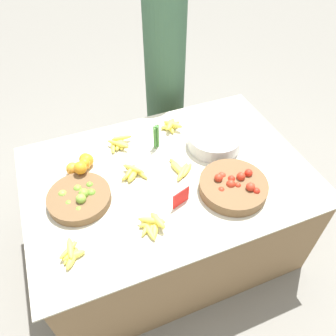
# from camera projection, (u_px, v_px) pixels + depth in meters

# --- Properties ---
(ground_plane) EXTENTS (12.00, 12.00, 0.00)m
(ground_plane) POSITION_uv_depth(u_px,v_px,m) (168.00, 241.00, 2.51)
(ground_plane) COLOR gray
(market_table) EXTENTS (1.70, 1.17, 0.76)m
(market_table) POSITION_uv_depth(u_px,v_px,m) (168.00, 211.00, 2.24)
(market_table) COLOR olive
(market_table) RESTS_ON ground_plane
(lime_bowl) EXTENTS (0.35, 0.35, 0.10)m
(lime_bowl) POSITION_uv_depth(u_px,v_px,m) (79.00, 198.00, 1.81)
(lime_bowl) COLOR brown
(lime_bowl) RESTS_ON market_table
(tomato_basket) EXTENTS (0.39, 0.39, 0.11)m
(tomato_basket) POSITION_uv_depth(u_px,v_px,m) (233.00, 186.00, 1.86)
(tomato_basket) COLOR brown
(tomato_basket) RESTS_ON market_table
(orange_pile) EXTENTS (0.17, 0.20, 0.13)m
(orange_pile) POSITION_uv_depth(u_px,v_px,m) (82.00, 164.00, 1.96)
(orange_pile) COLOR orange
(orange_pile) RESTS_ON market_table
(metal_bowl) EXTENTS (0.35, 0.35, 0.09)m
(metal_bowl) POSITION_uv_depth(u_px,v_px,m) (214.00, 140.00, 2.12)
(metal_bowl) COLOR silver
(metal_bowl) RESTS_ON market_table
(price_sign) EXTENTS (0.11, 0.04, 0.11)m
(price_sign) POSITION_uv_depth(u_px,v_px,m) (181.00, 198.00, 1.78)
(price_sign) COLOR red
(price_sign) RESTS_ON market_table
(veg_bundle) EXTENTS (0.04, 0.04, 0.16)m
(veg_bundle) POSITION_uv_depth(u_px,v_px,m) (156.00, 137.00, 2.09)
(veg_bundle) COLOR #428438
(veg_bundle) RESTS_ON market_table
(banana_bunch_front_right) EXTENTS (0.13, 0.17, 0.05)m
(banana_bunch_front_right) POSITION_uv_depth(u_px,v_px,m) (71.00, 254.00, 1.57)
(banana_bunch_front_right) COLOR #EFDB4C
(banana_bunch_front_right) RESTS_ON market_table
(banana_bunch_front_left) EXTENTS (0.17, 0.17, 0.06)m
(banana_bunch_front_left) POSITION_uv_depth(u_px,v_px,m) (133.00, 172.00, 1.95)
(banana_bunch_front_left) COLOR #EFDB4C
(banana_bunch_front_left) RESTS_ON market_table
(banana_bunch_front_center) EXTENTS (0.15, 0.16, 0.06)m
(banana_bunch_front_center) POSITION_uv_depth(u_px,v_px,m) (152.00, 224.00, 1.69)
(banana_bunch_front_center) COLOR #EFDB4C
(banana_bunch_front_center) RESTS_ON market_table
(banana_bunch_back_center) EXTENTS (0.17, 0.17, 0.05)m
(banana_bunch_back_center) POSITION_uv_depth(u_px,v_px,m) (119.00, 143.00, 2.14)
(banana_bunch_back_center) COLOR #EFDB4C
(banana_bunch_back_center) RESTS_ON market_table
(banana_bunch_middle_right) EXTENTS (0.16, 0.21, 0.03)m
(banana_bunch_middle_right) POSITION_uv_depth(u_px,v_px,m) (181.00, 169.00, 1.98)
(banana_bunch_middle_right) COLOR #EFDB4C
(banana_bunch_middle_right) RESTS_ON market_table
(banana_bunch_middle_left) EXTENTS (0.15, 0.16, 0.06)m
(banana_bunch_middle_left) POSITION_uv_depth(u_px,v_px,m) (170.00, 126.00, 2.26)
(banana_bunch_middle_left) COLOR #EFDB4C
(banana_bunch_middle_left) RESTS_ON market_table
(vendor_person) EXTENTS (0.31, 0.31, 1.67)m
(vendor_person) POSITION_uv_depth(u_px,v_px,m) (165.00, 84.00, 2.63)
(vendor_person) COLOR #385B42
(vendor_person) RESTS_ON ground_plane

